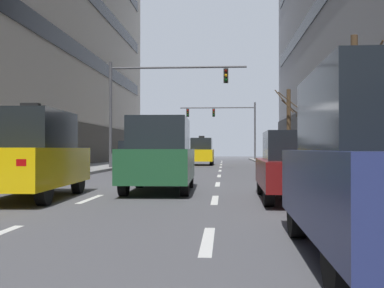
% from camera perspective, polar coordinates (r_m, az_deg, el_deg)
% --- Properties ---
extents(ground_plane, '(120.00, 120.00, 0.00)m').
position_cam_1_polar(ground_plane, '(14.48, -3.05, -5.48)').
color(ground_plane, '#515156').
extents(sidewalk_right, '(3.47, 80.00, 0.14)m').
position_cam_1_polar(sidewalk_right, '(15.08, 21.62, -4.98)').
color(sidewalk_right, gray).
rests_on(sidewalk_right, ground).
extents(lane_stripe_l1_s3, '(0.16, 2.00, 0.01)m').
position_cam_1_polar(lane_stripe_l1_s3, '(11.85, -12.23, -6.54)').
color(lane_stripe_l1_s3, silver).
rests_on(lane_stripe_l1_s3, ground).
extents(lane_stripe_l1_s4, '(0.16, 2.00, 0.01)m').
position_cam_1_polar(lane_stripe_l1_s4, '(16.70, -7.44, -4.81)').
color(lane_stripe_l1_s4, silver).
rests_on(lane_stripe_l1_s4, ground).
extents(lane_stripe_l1_s5, '(0.16, 2.00, 0.01)m').
position_cam_1_polar(lane_stripe_l1_s5, '(21.61, -4.83, -3.84)').
color(lane_stripe_l1_s5, silver).
rests_on(lane_stripe_l1_s5, ground).
extents(lane_stripe_l1_s6, '(0.16, 2.00, 0.01)m').
position_cam_1_polar(lane_stripe_l1_s6, '(26.56, -3.19, -3.23)').
color(lane_stripe_l1_s6, silver).
rests_on(lane_stripe_l1_s6, ground).
extents(lane_stripe_l1_s7, '(0.16, 2.00, 0.01)m').
position_cam_1_polar(lane_stripe_l1_s7, '(31.52, -2.06, -2.81)').
color(lane_stripe_l1_s7, silver).
rests_on(lane_stripe_l1_s7, ground).
extents(lane_stripe_l1_s8, '(0.16, 2.00, 0.01)m').
position_cam_1_polar(lane_stripe_l1_s8, '(36.49, -1.25, -2.51)').
color(lane_stripe_l1_s8, silver).
rests_on(lane_stripe_l1_s8, ground).
extents(lane_stripe_l1_s9, '(0.16, 2.00, 0.01)m').
position_cam_1_polar(lane_stripe_l1_s9, '(41.47, -0.63, -2.28)').
color(lane_stripe_l1_s9, silver).
rests_on(lane_stripe_l1_s9, ground).
extents(lane_stripe_l1_s10, '(0.16, 2.00, 0.01)m').
position_cam_1_polar(lane_stripe_l1_s10, '(46.46, -0.14, -2.09)').
color(lane_stripe_l1_s10, silver).
rests_on(lane_stripe_l1_s10, ground).
extents(lane_stripe_l2_s2, '(0.16, 2.00, 0.01)m').
position_cam_1_polar(lane_stripe_l2_s2, '(6.45, 1.92, -11.62)').
color(lane_stripe_l2_s2, silver).
rests_on(lane_stripe_l2_s2, ground).
extents(lane_stripe_l2_s3, '(0.16, 2.00, 0.01)m').
position_cam_1_polar(lane_stripe_l2_s3, '(11.39, 2.80, -6.80)').
color(lane_stripe_l2_s3, silver).
rests_on(lane_stripe_l2_s3, ground).
extents(lane_stripe_l2_s4, '(0.16, 2.00, 0.01)m').
position_cam_1_polar(lane_stripe_l2_s4, '(16.37, 3.14, -4.90)').
color(lane_stripe_l2_s4, silver).
rests_on(lane_stripe_l2_s4, ground).
extents(lane_stripe_l2_s5, '(0.16, 2.00, 0.01)m').
position_cam_1_polar(lane_stripe_l2_s5, '(21.36, 3.32, -3.88)').
color(lane_stripe_l2_s5, silver).
rests_on(lane_stripe_l2_s5, ground).
extents(lane_stripe_l2_s6, '(0.16, 2.00, 0.01)m').
position_cam_1_polar(lane_stripe_l2_s6, '(26.35, 3.43, -3.25)').
color(lane_stripe_l2_s6, silver).
rests_on(lane_stripe_l2_s6, ground).
extents(lane_stripe_l2_s7, '(0.16, 2.00, 0.01)m').
position_cam_1_polar(lane_stripe_l2_s7, '(31.35, 3.50, -2.83)').
color(lane_stripe_l2_s7, silver).
rests_on(lane_stripe_l2_s7, ground).
extents(lane_stripe_l2_s8, '(0.16, 2.00, 0.01)m').
position_cam_1_polar(lane_stripe_l2_s8, '(36.35, 3.56, -2.52)').
color(lane_stripe_l2_s8, silver).
rests_on(lane_stripe_l2_s8, ground).
extents(lane_stripe_l2_s9, '(0.16, 2.00, 0.01)m').
position_cam_1_polar(lane_stripe_l2_s9, '(41.34, 3.60, -2.28)').
color(lane_stripe_l2_s9, silver).
rests_on(lane_stripe_l2_s9, ground).
extents(lane_stripe_l2_s10, '(0.16, 2.00, 0.01)m').
position_cam_1_polar(lane_stripe_l2_s10, '(46.34, 3.63, -2.09)').
color(lane_stripe_l2_s10, silver).
rests_on(lane_stripe_l2_s10, ground).
extents(taxi_driving_0, '(2.08, 4.59, 2.37)m').
position_cam_1_polar(taxi_driving_0, '(12.27, -19.05, -1.25)').
color(taxi_driving_0, black).
rests_on(taxi_driving_0, ground).
extents(taxi_driving_1, '(1.78, 4.21, 2.21)m').
position_cam_1_polar(taxi_driving_1, '(35.38, 1.18, -0.93)').
color(taxi_driving_1, black).
rests_on(taxi_driving_1, ground).
extents(car_driving_2, '(1.95, 4.44, 2.13)m').
position_cam_1_polar(car_driving_2, '(13.59, -3.92, -1.33)').
color(car_driving_2, black).
rests_on(car_driving_2, ground).
extents(car_driving_3, '(1.91, 4.47, 1.67)m').
position_cam_1_polar(car_driving_3, '(26.29, -6.76, -1.48)').
color(car_driving_3, black).
rests_on(car_driving_3, ground).
extents(car_driving_4, '(1.96, 4.42, 1.63)m').
position_cam_1_polar(car_driving_4, '(43.05, -2.34, -1.15)').
color(car_driving_4, black).
rests_on(car_driving_4, ground).
extents(car_parked_1, '(1.93, 4.44, 1.65)m').
position_cam_1_polar(car_parked_1, '(11.56, 12.80, -2.68)').
color(car_parked_1, black).
rests_on(car_parked_1, ground).
extents(traffic_signal_0, '(8.14, 0.35, 6.26)m').
position_cam_1_polar(traffic_signal_0, '(27.95, -4.96, 6.12)').
color(traffic_signal_0, '#4C4C51').
rests_on(traffic_signal_0, sidewalk_left).
extents(traffic_signal_1, '(7.93, 0.34, 5.95)m').
position_cam_1_polar(traffic_signal_1, '(49.38, 4.42, 3.03)').
color(traffic_signal_1, '#4C4C51').
rests_on(traffic_signal_1, sidewalk_right).
extents(street_tree_0, '(1.75, 1.74, 4.98)m').
position_cam_1_polar(street_tree_0, '(31.26, 11.68, 2.23)').
color(street_tree_0, '#4C3823').
rests_on(street_tree_0, sidewalk_right).
extents(street_tree_1, '(1.46, 1.65, 4.79)m').
position_cam_1_polar(street_tree_1, '(16.13, 19.21, 4.51)').
color(street_tree_1, '#4C3823').
rests_on(street_tree_1, sidewalk_right).
extents(pedestrian_0, '(0.26, 0.52, 1.71)m').
position_cam_1_polar(pedestrian_0, '(20.33, 16.23, -0.84)').
color(pedestrian_0, '#383D59').
rests_on(pedestrian_0, sidewalk_right).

